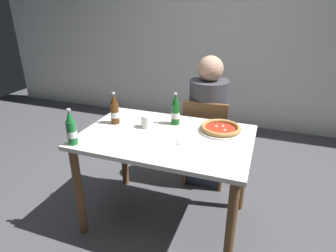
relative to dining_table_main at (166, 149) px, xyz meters
The scene contains 11 objects.
ground_plane 0.64m from the dining_table_main, ahead, with size 8.00×8.00×0.00m, color #4C4C51.
back_wall_tiled 2.30m from the dining_table_main, 90.00° to the left, with size 7.00×0.10×2.60m, color white.
dining_table_main is the anchor object (origin of this frame).
chair_behind_table 0.65m from the dining_table_main, 75.03° to the left, with size 0.42×0.42×0.85m.
diner_seated 0.68m from the dining_table_main, 76.44° to the left, with size 0.34×0.34×1.21m.
pizza_margherita_near 0.43m from the dining_table_main, 29.50° to the left, with size 0.32×0.32×0.04m.
beer_bottle_left 0.50m from the dining_table_main, behind, with size 0.07×0.07×0.25m.
beer_bottle_center 0.31m from the dining_table_main, 90.87° to the left, with size 0.07×0.07×0.25m.
beer_bottle_right 0.66m from the dining_table_main, 147.75° to the right, with size 0.07×0.07×0.25m.
napkin_with_cutlery 0.14m from the dining_table_main, 18.95° to the right, with size 0.22×0.22×0.01m.
paper_cup 0.26m from the dining_table_main, 156.78° to the left, with size 0.07×0.07×0.10m, color white.
Camera 1 is at (0.64, -1.71, 1.61)m, focal length 30.49 mm.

